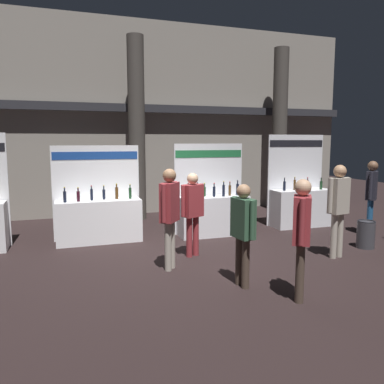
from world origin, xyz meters
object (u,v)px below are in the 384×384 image
Objects in this scene: visitor_0 at (338,202)px; exhibitor_booth_2 at (213,212)px; visitor_5 at (243,226)px; visitor_3 at (193,207)px; visitor_2 at (301,228)px; exhibitor_booth_1 at (99,217)px; exhibitor_booth_3 at (300,204)px; visitor_4 at (170,209)px; visitor_1 at (371,191)px; trash_bin at (366,234)px.

exhibitor_booth_2 is at bearing 110.10° from visitor_0.
visitor_3 is at bearing -179.73° from visitor_5.
exhibitor_booth_2 is at bearing 30.31° from visitor_2.
visitor_0 is 1.04× the size of visitor_2.
visitor_3 is (-2.67, 1.01, -0.11)m from visitor_0.
exhibitor_booth_1 reaches higher than visitor_2.
exhibitor_booth_1 is at bearing 175.28° from exhibitor_booth_2.
exhibitor_booth_2 is at bearing -176.04° from exhibitor_booth_3.
visitor_2 reaches higher than visitor_3.
visitor_0 is at bearing -57.49° from exhibitor_booth_2.
visitor_3 is at bearing -124.19° from exhibitor_booth_2.
exhibitor_booth_1 is 2.67m from visitor_4.
visitor_1 is 4.72m from visitor_3.
exhibitor_booth_2 is 3.07m from visitor_0.
exhibitor_booth_1 is 5.18m from visitor_0.
visitor_5 is (0.22, -1.81, -0.03)m from visitor_3.
trash_bin is 4.47m from visitor_4.
exhibitor_booth_3 is 1.35× the size of visitor_1.
visitor_2 is (-3.94, -2.87, -0.02)m from visitor_1.
exhibitor_booth_2 is at bearing 141.16° from trash_bin.
visitor_0 is 2.47m from visitor_2.
exhibitor_booth_3 is 1.51× the size of visitor_5.
exhibitor_booth_3 is 4.96m from visitor_5.
visitor_0 is 2.41m from visitor_1.
exhibitor_booth_3 is 4.08m from visitor_3.
visitor_5 is at bearing -174.27° from visitor_0.
visitor_2 is at bearing -146.88° from trash_bin.
visitor_1 is at bearing 20.25° from visitor_0.
visitor_2 is at bearing -60.71° from exhibitor_booth_1.
trash_bin is at bearing -23.87° from exhibitor_booth_1.
visitor_0 reaches higher than visitor_5.
visitor_0 is at bearing 101.56° from visitor_5.
trash_bin is at bearing -88.28° from exhibitor_booth_3.
visitor_4 is (1.02, -2.41, 0.53)m from exhibitor_booth_1.
exhibitor_booth_3 is at bearing -0.46° from exhibitor_booth_1.
visitor_1 reaches higher than visitor_4.
visitor_2 is 1.08× the size of visitor_5.
visitor_3 is at bearing 50.79° from visitor_2.
visitor_0 is at bearing -110.12° from exhibitor_booth_3.
visitor_1 reaches higher than trash_bin.
exhibitor_booth_3 reaches higher than visitor_3.
visitor_0 reaches higher than visitor_3.
visitor_0 reaches higher than visitor_2.
visitor_0 is 1.10× the size of visitor_3.
exhibitor_booth_1 is 0.89× the size of exhibitor_booth_3.
exhibitor_booth_1 is 1.31× the size of visitor_3.
exhibitor_booth_1 is 5.93m from trash_bin.
visitor_1 reaches higher than visitor_3.
visitor_1 is 1.00× the size of visitor_4.
visitor_3 is (-0.76, 2.57, -0.07)m from visitor_2.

